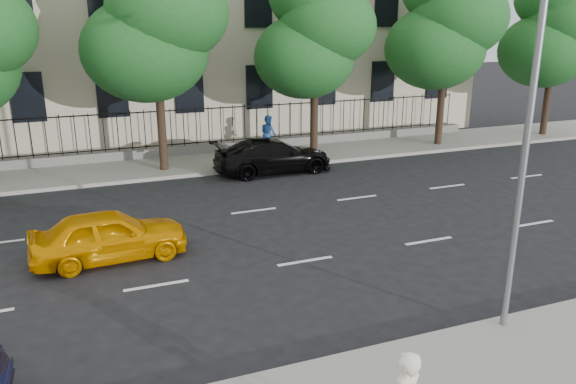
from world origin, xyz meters
name	(u,v)px	position (x,y,z in m)	size (l,w,h in m)	color
ground	(347,303)	(0.00, 0.00, 0.00)	(120.00, 120.00, 0.00)	black
far_sidewalk	(206,162)	(0.00, 14.00, 0.07)	(60.00, 4.00, 0.15)	gray
lane_markings	(276,233)	(0.00, 4.75, 0.01)	(49.60, 4.62, 0.01)	silver
iron_fence	(197,143)	(0.00, 15.70, 0.65)	(30.00, 0.50, 2.20)	slate
street_light	(513,82)	(2.50, -1.77, 5.15)	(0.25, 3.32, 8.05)	slate
tree_c	(155,16)	(-1.96, 13.36, 6.41)	(5.89, 5.50, 9.80)	#382619
tree_d	(315,30)	(5.04, 13.36, 5.84)	(5.34, 4.94, 8.84)	#382619
tree_e	(446,21)	(12.04, 13.36, 6.20)	(5.71, 5.31, 9.46)	#382619
tree_f	(555,27)	(19.04, 13.36, 5.88)	(5.52, 5.12, 9.01)	#382619
yellow_taxi	(109,235)	(-4.90, 4.58, 0.70)	(1.66, 4.12, 1.40)	orange
black_sedan	(273,156)	(2.35, 11.50, 0.74)	(2.06, 5.08, 1.47)	black
pedestrian_far	(268,133)	(3.29, 14.76, 1.03)	(0.86, 0.67, 1.77)	#244D96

